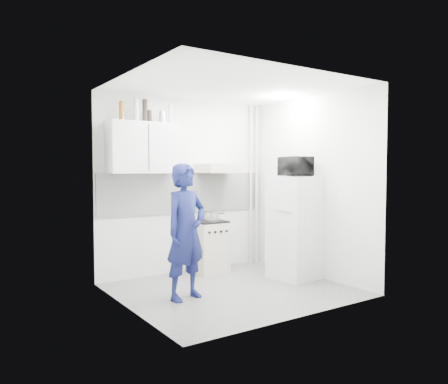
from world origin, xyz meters
TOP-DOWN VIEW (x-y plane):
  - floor at (0.00, 0.00)m, footprint 2.80×2.80m
  - ceiling at (0.00, 0.00)m, footprint 2.80×2.80m
  - wall_back at (0.00, 1.25)m, footprint 2.80×0.00m
  - wall_left at (-1.40, 0.00)m, footprint 0.00×2.60m
  - wall_right at (1.40, 0.00)m, footprint 0.00×2.60m
  - person at (-0.68, -0.00)m, footprint 0.67×0.52m
  - stove at (0.27, 1.00)m, footprint 0.47×0.47m
  - fridge at (1.10, 0.02)m, footprint 0.66×0.66m
  - stove_top at (0.27, 1.00)m, footprint 0.45×0.45m
  - saucepan at (0.35, 1.04)m, footprint 0.21×0.21m
  - microwave at (1.10, 0.02)m, footprint 0.58×0.47m
  - bottle_b at (-1.06, 1.07)m, footprint 0.07×0.07m
  - bottle_c at (-0.85, 1.07)m, footprint 0.08×0.08m
  - bottle_d at (-0.72, 1.07)m, footprint 0.07×0.07m
  - canister_a at (-0.66, 1.07)m, footprint 0.07×0.07m
  - canister_b at (-0.46, 1.07)m, footprint 0.09×0.09m
  - bottle_e at (-0.33, 1.07)m, footprint 0.07×0.07m
  - upper_cabinet at (-0.75, 1.07)m, footprint 1.00×0.35m
  - range_hood at (0.45, 1.00)m, footprint 0.60×0.50m
  - backsplash at (0.00, 1.24)m, footprint 2.74×0.03m
  - pipe_a at (1.30, 1.17)m, footprint 0.05×0.05m
  - pipe_b at (1.18, 1.17)m, footprint 0.04×0.04m
  - ceiling_spot_fixture at (1.00, 0.20)m, footprint 0.10×0.10m

SIDE VIEW (x-z plane):
  - floor at x=0.00m, z-range 0.00..0.00m
  - stove at x=0.27m, z-range 0.00..0.75m
  - fridge at x=1.10m, z-range 0.00..1.45m
  - stove_top at x=0.27m, z-range 0.75..0.78m
  - person at x=-0.68m, z-range 0.00..1.62m
  - saucepan at x=0.35m, z-range 0.78..0.90m
  - backsplash at x=0.00m, z-range 0.90..1.50m
  - wall_left at x=-1.40m, z-range 0.00..2.60m
  - wall_right at x=1.40m, z-range 0.00..2.60m
  - pipe_a at x=1.30m, z-range 0.00..2.60m
  - pipe_b at x=1.18m, z-range 0.00..2.60m
  - wall_back at x=0.00m, z-range -0.10..2.70m
  - range_hood at x=0.45m, z-range 1.50..1.64m
  - microwave at x=1.10m, z-range 1.45..1.73m
  - upper_cabinet at x=-0.75m, z-range 1.50..2.20m
  - canister_a at x=-0.66m, z-range 2.20..2.37m
  - canister_b at x=-0.46m, z-range 2.20..2.37m
  - bottle_b at x=-1.06m, z-range 2.20..2.46m
  - bottle_e at x=-0.33m, z-range 2.20..2.47m
  - bottle_d at x=-0.72m, z-range 2.20..2.51m
  - bottle_c at x=-0.85m, z-range 2.20..2.51m
  - ceiling_spot_fixture at x=1.00m, z-range 2.56..2.58m
  - ceiling at x=0.00m, z-range 2.60..2.60m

